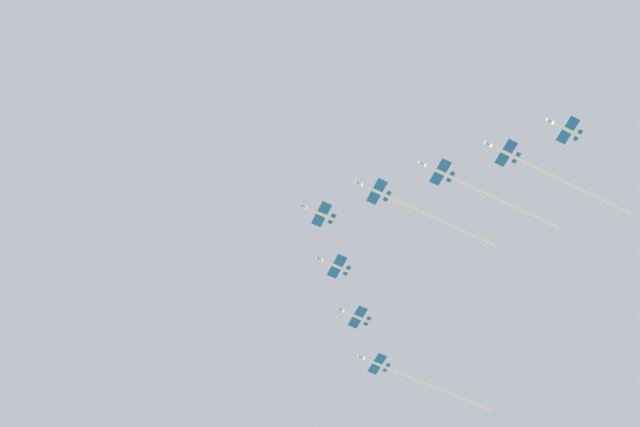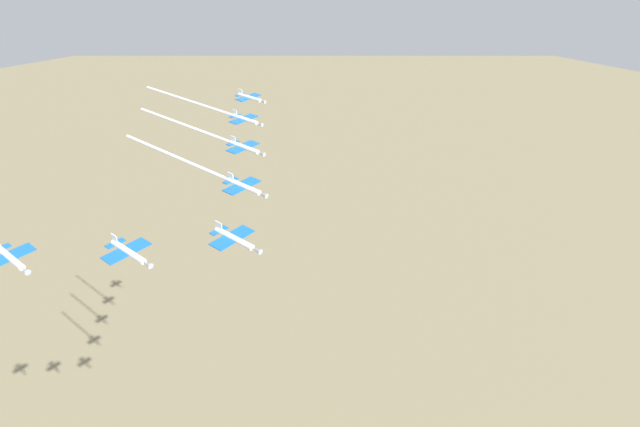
{
  "view_description": "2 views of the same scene",
  "coord_description": "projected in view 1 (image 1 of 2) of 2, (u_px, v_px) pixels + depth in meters",
  "views": [
    {
      "loc": [
        -94.45,
        27.02,
        3.31
      ],
      "look_at": [
        -14.88,
        0.91,
        198.36
      ],
      "focal_mm": 37.68,
      "sensor_mm": 36.0,
      "label": 1
    },
    {
      "loc": [
        27.27,
        69.18,
        250.8
      ],
      "look_at": [
        -24.27,
        13.99,
        205.56
      ],
      "focal_mm": 28.92,
      "sensor_mm": 36.0,
      "label": 2
    }
  ],
  "objects": [
    {
      "name": "jet_lead",
      "position": [
        319.0,
        213.0,
        212.23
      ],
      "size": [
        8.83,
        11.99,
        2.49
      ],
      "rotation": [
        0.0,
        0.0,
        0.13
      ],
      "color": "white"
    },
    {
      "name": "jet_port_inner",
      "position": [
        411.0,
        207.0,
        212.3
      ],
      "size": [
        10.46,
        50.45,
        2.49
      ],
      "rotation": [
        0.0,
        0.0,
        0.13
      ],
      "color": "white"
    },
    {
      "name": "jet_starboard_trail",
      "position": [
        565.0,
        129.0,
        202.0
      ],
      "size": [
        8.83,
        11.99,
        2.49
      ],
      "rotation": [
        0.0,
        0.0,
        0.13
      ],
      "color": "white"
    },
    {
      "name": "jet_center_rear",
      "position": [
        543.0,
        171.0,
        207.29
      ],
      "size": [
        10.83,
        53.22,
        2.49
      ],
      "rotation": [
        0.0,
        0.0,
        0.13
      ],
      "color": "white"
    },
    {
      "name": "jet_port_outer",
      "position": [
        475.0,
        188.0,
        209.89
      ],
      "size": [
        10.45,
        50.34,
        2.49
      ],
      "rotation": [
        0.0,
        0.0,
        0.13
      ],
      "color": "white"
    },
    {
      "name": "jet_starboard_outer",
      "position": [
        356.0,
        316.0,
        226.1
      ],
      "size": [
        8.83,
        11.99,
        2.49
      ],
      "rotation": [
        0.0,
        0.0,
        0.13
      ],
      "color": "white"
    },
    {
      "name": "jet_port_trail",
      "position": [
        411.0,
        378.0,
        236.46
      ],
      "size": [
        10.84,
        53.34,
        2.49
      ],
      "rotation": [
        0.0,
        0.0,
        0.13
      ],
      "color": "white"
    },
    {
      "name": "jet_starboard_inner",
      "position": [
        335.0,
        265.0,
        218.65
      ],
      "size": [
        8.83,
        11.99,
        2.49
      ],
      "rotation": [
        0.0,
        0.0,
        0.13
      ],
      "color": "white"
    }
  ]
}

